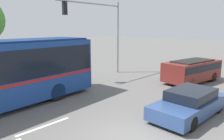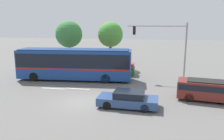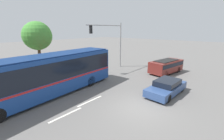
% 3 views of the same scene
% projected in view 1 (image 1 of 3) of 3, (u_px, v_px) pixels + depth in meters
% --- Properties ---
extents(sedan_foreground, '(4.53, 2.05, 1.24)m').
position_uv_depth(sedan_foreground, '(190.00, 103.00, 10.07)').
color(sedan_foreground, navy).
rests_on(sedan_foreground, ground).
extents(suv_left_lane, '(5.09, 2.76, 1.65)m').
position_uv_depth(suv_left_lane, '(192.00, 69.00, 16.21)').
color(suv_left_lane, maroon).
rests_on(suv_left_lane, ground).
extents(traffic_light_pole, '(6.35, 0.24, 6.21)m').
position_uv_depth(traffic_light_pole, '(104.00, 25.00, 17.90)').
color(traffic_light_pole, gray).
rests_on(traffic_light_pole, ground).
extents(lane_stripe_near, '(2.40, 0.16, 0.01)m').
position_uv_depth(lane_stripe_near, '(44.00, 126.00, 9.02)').
color(lane_stripe_near, silver).
rests_on(lane_stripe_near, ground).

